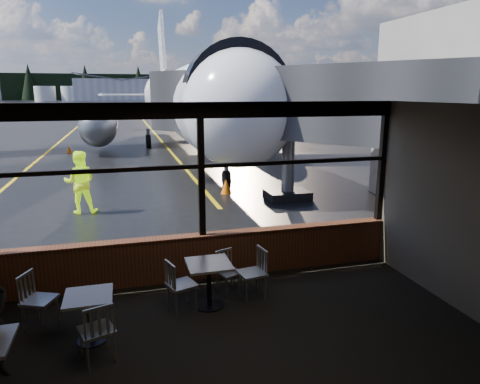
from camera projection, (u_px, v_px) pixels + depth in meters
name	position (u px, v px, depth m)	size (l,w,h in m)	color
ground_plane	(125.00, 105.00, 121.29)	(520.00, 520.00, 0.00)	black
carpet_floor	(244.00, 366.00, 5.86)	(8.00, 6.00, 0.01)	black
ceiling	(245.00, 107.00, 5.06)	(8.00, 6.00, 0.04)	#38332D
window_sill	(203.00, 257.00, 8.58)	(8.00, 0.28, 0.90)	#4D2717
window_header	(200.00, 110.00, 7.91)	(8.00, 0.18, 0.30)	black
mullion_centre	(201.00, 171.00, 8.18)	(0.12, 0.12, 2.60)	black
mullion_right	(382.00, 162.00, 9.20)	(0.12, 0.12, 2.60)	black
window_transom	(201.00, 166.00, 8.15)	(8.00, 0.10, 0.08)	black
airliner	(183.00, 59.00, 27.55)	(31.25, 37.50, 11.46)	white
jet_bridge	(278.00, 132.00, 14.23)	(8.93, 10.92, 4.76)	#29292C
cafe_table_near	(209.00, 285.00, 7.43)	(0.74, 0.74, 0.82)	#A09A93
cafe_table_mid	(90.00, 318.00, 6.39)	(0.69, 0.69, 0.75)	#A39D96
chair_near_e	(252.00, 274.00, 7.73)	(0.51, 0.51, 0.94)	beige
chair_near_w	(182.00, 285.00, 7.29)	(0.51, 0.51, 0.93)	#B7B1A5
chair_near_n	(229.00, 273.00, 7.90)	(0.45, 0.45, 0.83)	#ABA69A
chair_mid_s	(97.00, 331.00, 5.90)	(0.51, 0.51, 0.93)	beige
chair_mid_w	(39.00, 301.00, 6.75)	(0.51, 0.51, 0.93)	#B6B2A5
ground_crew	(80.00, 182.00, 13.17)	(0.94, 0.73, 1.94)	#BFF219
cone_nose	(226.00, 186.00, 15.84)	(0.39, 0.39, 0.55)	#ED5907
cone_wing	(69.00, 149.00, 26.40)	(0.33, 0.33, 0.46)	orange
hangar_mid	(122.00, 89.00, 181.15)	(38.00, 15.00, 10.00)	silver
hangar_right	(262.00, 87.00, 189.91)	(50.00, 20.00, 12.00)	silver
fuel_tank_a	(45.00, 94.00, 171.01)	(8.00, 8.00, 6.00)	silver
fuel_tank_b	(72.00, 94.00, 173.60)	(8.00, 8.00, 6.00)	silver
fuel_tank_c	(97.00, 94.00, 176.20)	(8.00, 8.00, 6.00)	silver
treeline	(122.00, 87.00, 204.38)	(360.00, 3.00, 12.00)	black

